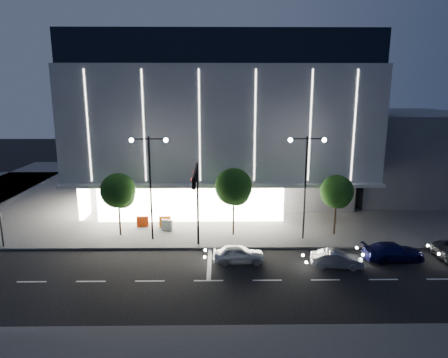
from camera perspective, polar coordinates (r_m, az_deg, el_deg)
name	(u,v)px	position (r m, az deg, el deg)	size (l,w,h in m)	color
ground	(181,271)	(29.53, -6.13, -12.95)	(160.00, 160.00, 0.00)	black
sidewalk_museum	(236,189)	(52.13, 1.75, -1.42)	(70.00, 40.00, 0.15)	#474747
museum	(221,119)	(48.95, -0.48, 8.59)	(30.00, 25.80, 18.00)	#4C4C51
annex_building	(399,151)	(56.16, 23.77, 3.65)	(16.00, 20.00, 10.00)	#4C4C51
traffic_mast	(197,192)	(30.88, -3.94, -1.82)	(0.33, 5.89, 7.07)	black
street_lamp_west	(150,173)	(33.70, -10.53, 0.84)	(3.16, 0.36, 9.00)	black
street_lamp_east	(306,173)	(34.00, 11.61, 0.90)	(3.16, 0.36, 9.00)	black
ped_signal_far	(1,226)	(37.32, -29.24, -5.91)	(0.22, 0.24, 3.00)	black
tree_left	(118,192)	(35.72, -14.84, -1.87)	(3.02, 3.02, 5.72)	black
tree_mid	(234,189)	(34.60, 1.42, -1.40)	(3.25, 3.25, 6.15)	black
tree_right	(337,193)	(36.18, 15.81, -1.99)	(2.91, 2.91, 5.51)	black
car_lead	(239,254)	(30.50, 2.11, -10.66)	(1.56, 3.88, 1.32)	silver
car_second	(337,259)	(30.85, 15.83, -10.97)	(1.31, 3.75, 1.24)	#B1B4B9
car_third	(393,252)	(33.45, 23.03, -9.54)	(1.88, 4.62, 1.34)	#15154F
barrier_a	(165,222)	(38.00, -8.42, -6.03)	(1.10, 0.25, 1.00)	orange
barrier_c	(143,222)	(38.37, -11.55, -5.97)	(1.10, 0.25, 1.00)	#FF400E
barrier_d	(167,225)	(37.00, -8.12, -6.54)	(1.10, 0.25, 1.00)	silver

